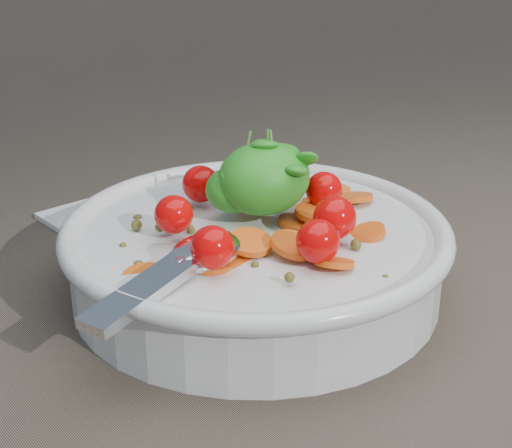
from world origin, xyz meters
TOP-DOWN VIEW (x-y plane):
  - ground at (0.00, 0.00)m, footprint 6.00×6.00m
  - bowl at (0.03, -0.02)m, footprint 0.31×0.29m
  - napkin at (0.03, 0.17)m, footprint 0.14×0.13m

SIDE VIEW (x-z plane):
  - ground at x=0.00m, z-range 0.00..0.00m
  - napkin at x=0.03m, z-range 0.00..0.01m
  - bowl at x=0.03m, z-range -0.03..0.10m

